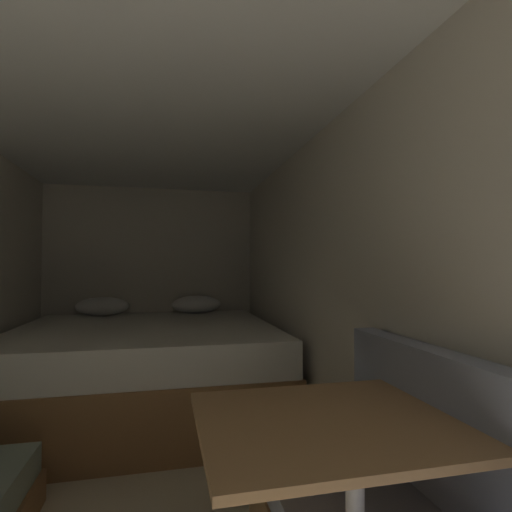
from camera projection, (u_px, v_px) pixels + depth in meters
name	position (u px, v px, depth m)	size (l,w,h in m)	color
ground_plane	(135.00, 502.00, 2.08)	(6.76, 6.76, 0.00)	beige
wall_back	(152.00, 283.00, 4.45)	(2.36, 0.05, 2.14)	beige
wall_right	(337.00, 296.00, 2.37)	(0.05, 4.76, 2.14)	beige
ceiling_slab	(139.00, 98.00, 2.15)	(2.36, 4.76, 0.05)	white
bed	(147.00, 368.00, 3.39)	(2.14, 2.03, 0.94)	olive
dinette_table	(329.00, 450.00, 1.21)	(0.80, 0.67, 0.78)	#9E7247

